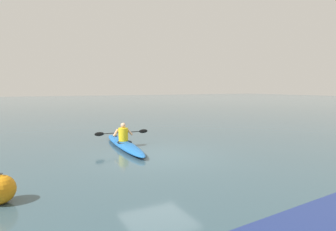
% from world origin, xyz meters
% --- Properties ---
extents(ground_plane, '(160.00, 160.00, 0.00)m').
position_xyz_m(ground_plane, '(0.00, 0.00, 0.00)').
color(ground_plane, '#334C56').
extents(kayak, '(0.94, 4.99, 0.26)m').
position_xyz_m(kayak, '(0.65, -1.94, 0.13)').
color(kayak, '#1959A5').
rests_on(kayak, ground).
extents(kayaker, '(2.32, 0.48, 0.76)m').
position_xyz_m(kayaker, '(0.65, -2.06, 0.58)').
color(kayaker, yellow).
rests_on(kayaker, kayak).
extents(mooring_buoy_channel_marker, '(0.63, 0.63, 0.67)m').
position_xyz_m(mooring_buoy_channel_marker, '(4.87, 2.34, 0.31)').
color(mooring_buoy_channel_marker, orange).
rests_on(mooring_buoy_channel_marker, ground).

